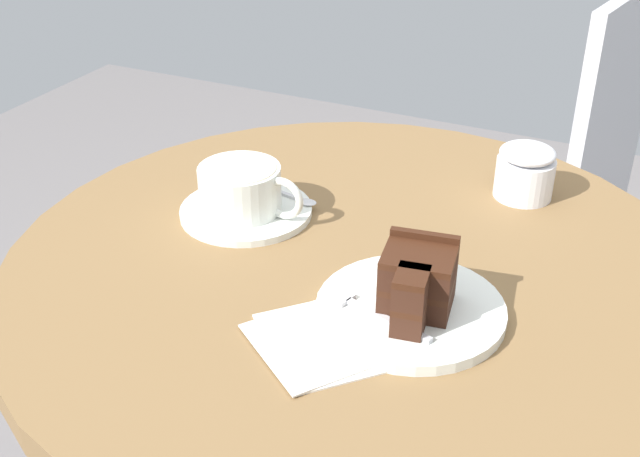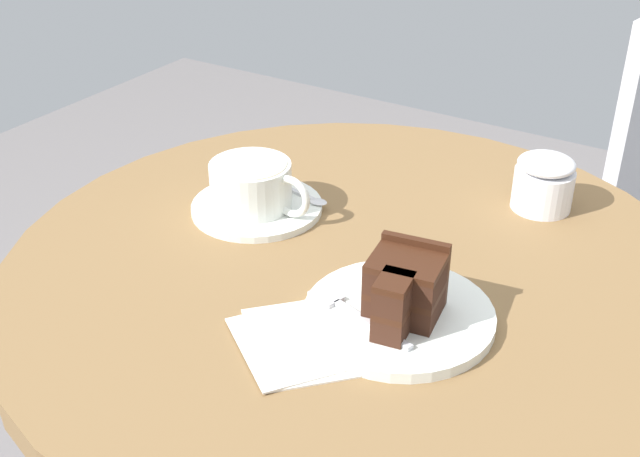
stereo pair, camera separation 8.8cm
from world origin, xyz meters
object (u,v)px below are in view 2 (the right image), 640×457
object	(u,v)px
coffee_cup	(252,184)
cake_plate	(399,316)
teaspoon	(301,194)
cafe_chair	(595,207)
napkin	(310,339)
fork	(349,310)
sugar_pot	(544,182)
saucer	(257,207)
cake_slice	(404,288)

from	to	relation	value
coffee_cup	cake_plate	size ratio (longest dim) A/B	0.71
coffee_cup	teaspoon	size ratio (longest dim) A/B	1.21
teaspoon	cafe_chair	size ratio (longest dim) A/B	0.12
teaspoon	napkin	distance (m)	0.28
fork	sugar_pot	world-z (taller)	sugar_pot
coffee_cup	teaspoon	bearing A→B (deg)	56.36
fork	sugar_pot	size ratio (longest dim) A/B	1.75
cake_plate	saucer	bearing A→B (deg)	156.43
cafe_chair	cake_plate	bearing A→B (deg)	8.64
fork	coffee_cup	bearing A→B (deg)	-16.38
teaspoon	sugar_pot	size ratio (longest dim) A/B	1.50
teaspoon	cake_slice	distance (m)	0.28
fork	cafe_chair	world-z (taller)	cafe_chair
teaspoon	napkin	xyz separation A→B (m)	(0.16, -0.23, -0.01)
fork	sugar_pot	bearing A→B (deg)	-88.47
fork	napkin	world-z (taller)	fork
cake_slice	fork	world-z (taller)	cake_slice
coffee_cup	cafe_chair	xyz separation A→B (m)	(0.28, 0.67, -0.26)
cake_slice	fork	size ratio (longest dim) A/B	0.74
teaspoon	cake_slice	xyz separation A→B (m)	(0.23, -0.16, 0.03)
napkin	fork	bearing A→B (deg)	69.97
fork	napkin	bearing A→B (deg)	85.57
saucer	sugar_pot	world-z (taller)	sugar_pot
fork	cake_slice	bearing A→B (deg)	-136.58
saucer	cake_plate	world-z (taller)	cake_plate
saucer	napkin	world-z (taller)	saucer
teaspoon	cafe_chair	bearing A→B (deg)	80.08
teaspoon	fork	world-z (taller)	fork
coffee_cup	cake_slice	world-z (taller)	cake_slice
napkin	sugar_pot	xyz separation A→B (m)	(0.10, 0.38, 0.03)
teaspoon	napkin	size ratio (longest dim) A/B	0.60
saucer	sugar_pot	size ratio (longest dim) A/B	2.19
fork	cafe_chair	distance (m)	0.85
teaspoon	cake_slice	size ratio (longest dim) A/B	1.16
sugar_pot	saucer	bearing A→B (deg)	-146.84
coffee_cup	sugar_pot	xyz separation A→B (m)	(0.30, 0.20, -0.00)
napkin	cafe_chair	distance (m)	0.89
napkin	cake_slice	bearing A→B (deg)	47.90
teaspoon	cafe_chair	xyz separation A→B (m)	(0.24, 0.62, -0.24)
coffee_cup	teaspoon	distance (m)	0.07
coffee_cup	cake_slice	distance (m)	0.28
cake_slice	sugar_pot	xyz separation A→B (m)	(0.04, 0.31, -0.01)
napkin	cafe_chair	size ratio (longest dim) A/B	0.20
fork	cafe_chair	bearing A→B (deg)	-78.72
cake_slice	napkin	bearing A→B (deg)	-132.10
teaspoon	cake_plate	xyz separation A→B (m)	(0.22, -0.16, -0.00)
coffee_cup	napkin	size ratio (longest dim) A/B	0.73
coffee_cup	cafe_chair	world-z (taller)	cafe_chair
coffee_cup	cake_slice	xyz separation A→B (m)	(0.26, -0.11, 0.01)
cake_plate	cake_slice	world-z (taller)	cake_slice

